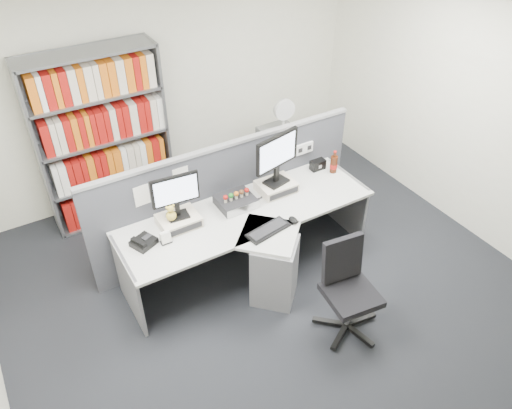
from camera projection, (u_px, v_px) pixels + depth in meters
ground at (290, 315)px, 4.83m from camera, size 5.50×5.50×0.00m
room_shell at (301, 157)px, 3.74m from camera, size 5.04×5.54×2.72m
partition at (227, 195)px, 5.29m from camera, size 3.00×0.08×1.27m
desk at (259, 245)px, 4.96m from camera, size 2.60×1.20×0.72m
monitor_riser_left at (179, 221)px, 4.76m from camera, size 0.38×0.31×0.10m
monitor_riser_right at (276, 186)px, 5.21m from camera, size 0.38×0.31×0.10m
monitor_left at (175, 193)px, 4.56m from camera, size 0.45×0.16×0.46m
monitor_right at (277, 155)px, 4.98m from camera, size 0.54×0.22×0.55m
desktop_pc at (236, 202)px, 5.00m from camera, size 0.36×0.32×0.10m
figurines at (236, 194)px, 4.93m from camera, size 0.29×0.05×0.09m
keyboard at (268, 230)px, 4.71m from camera, size 0.46×0.24×0.03m
mouse at (293, 220)px, 4.81m from camera, size 0.07×0.12×0.04m
desk_phone at (143, 242)px, 4.54m from camera, size 0.26×0.25×0.09m
desk_calendar at (166, 238)px, 4.56m from camera, size 0.10×0.08×0.12m
plush_toy at (171, 214)px, 4.65m from camera, size 0.10×0.10×0.17m
speaker at (318, 165)px, 5.53m from camera, size 0.17×0.09×0.11m
cola_bottle at (334, 164)px, 5.46m from camera, size 0.08×0.08×0.26m
shelving_unit at (103, 141)px, 5.54m from camera, size 1.41×0.40×2.00m
filing_cabinet at (282, 156)px, 6.47m from camera, size 0.45×0.61×0.70m
desk_fan at (284, 112)px, 6.08m from camera, size 0.27×0.16×0.45m
office_chair at (347, 286)px, 4.46m from camera, size 0.61×0.61×0.93m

